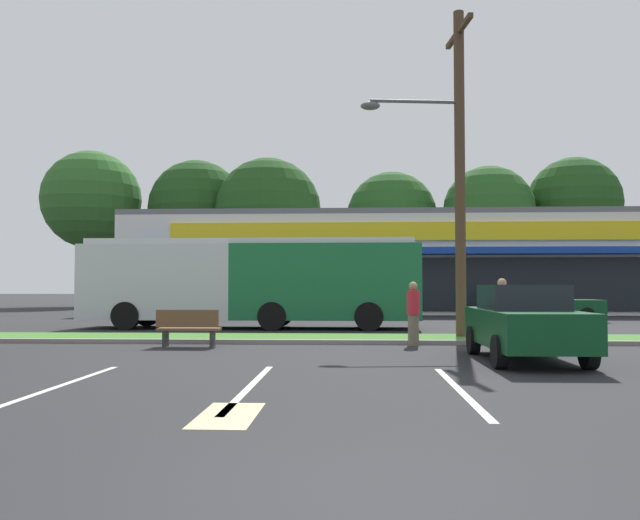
# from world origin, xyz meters

# --- Properties ---
(ground_plane) EXTENTS (240.00, 240.00, 0.00)m
(ground_plane) POSITION_xyz_m (0.00, 0.00, 0.00)
(ground_plane) COLOR #262628
(grass_median) EXTENTS (56.00, 2.20, 0.12)m
(grass_median) POSITION_xyz_m (0.00, 14.00, 0.06)
(grass_median) COLOR #427A2D
(grass_median) RESTS_ON ground_plane
(curb_lip) EXTENTS (56.00, 0.24, 0.12)m
(curb_lip) POSITION_xyz_m (0.00, 12.78, 0.06)
(curb_lip) COLOR gray
(curb_lip) RESTS_ON ground_plane
(parking_stripe_0) EXTENTS (0.12, 4.80, 0.01)m
(parking_stripe_0) POSITION_xyz_m (-4.61, 5.33, 0.00)
(parking_stripe_0) COLOR silver
(parking_stripe_0) RESTS_ON ground_plane
(parking_stripe_1) EXTENTS (0.12, 4.80, 0.01)m
(parking_stripe_1) POSITION_xyz_m (-1.65, 5.52, 0.00)
(parking_stripe_1) COLOR silver
(parking_stripe_1) RESTS_ON ground_plane
(parking_stripe_2) EXTENTS (0.12, 4.80, 0.01)m
(parking_stripe_2) POSITION_xyz_m (1.52, 5.32, 0.00)
(parking_stripe_2) COLOR silver
(parking_stripe_2) RESTS_ON ground_plane
(lot_arrow) EXTENTS (0.70, 1.60, 0.01)m
(lot_arrow) POSITION_xyz_m (-1.57, 3.26, 0.00)
(lot_arrow) COLOR beige
(lot_arrow) RESTS_ON ground_plane
(storefront_building) EXTENTS (31.23, 12.67, 5.75)m
(storefront_building) POSITION_xyz_m (2.63, 35.66, 2.88)
(storefront_building) COLOR silver
(storefront_building) RESTS_ON ground_plane
(tree_far_left) EXTENTS (7.55, 7.55, 12.01)m
(tree_far_left) POSITION_xyz_m (-20.19, 44.48, 8.22)
(tree_far_left) COLOR #473323
(tree_far_left) RESTS_ON ground_plane
(tree_left) EXTENTS (7.39, 7.39, 11.25)m
(tree_left) POSITION_xyz_m (-12.01, 44.76, 7.55)
(tree_left) COLOR #473323
(tree_left) RESTS_ON ground_plane
(tree_mid_left) EXTENTS (7.84, 7.84, 11.01)m
(tree_mid_left) POSITION_xyz_m (-6.23, 42.89, 7.08)
(tree_mid_left) COLOR #473323
(tree_mid_left) RESTS_ON ground_plane
(tree_mid) EXTENTS (7.12, 7.12, 10.58)m
(tree_mid) POSITION_xyz_m (3.13, 46.74, 7.01)
(tree_mid) COLOR #473323
(tree_mid) RESTS_ON ground_plane
(tree_mid_right) EXTENTS (6.88, 6.88, 10.61)m
(tree_mid_right) POSITION_xyz_m (10.30, 44.66, 7.15)
(tree_mid_right) COLOR #473323
(tree_mid_right) RESTS_ON ground_plane
(tree_right) EXTENTS (7.12, 7.12, 11.46)m
(tree_right) POSITION_xyz_m (17.08, 45.96, 7.88)
(tree_right) COLOR #473323
(tree_right) RESTS_ON ground_plane
(utility_pole) EXTENTS (3.07, 2.40, 9.54)m
(utility_pole) POSITION_xyz_m (2.91, 14.17, 5.11)
(utility_pole) COLOR #4C3826
(utility_pole) RESTS_ON ground_plane
(city_bus) EXTENTS (12.28, 2.76, 3.25)m
(city_bus) POSITION_xyz_m (-3.75, 19.11, 1.77)
(city_bus) COLOR #196638
(city_bus) RESTS_ON ground_plane
(bus_stop_bench) EXTENTS (1.60, 0.45, 0.95)m
(bus_stop_bench) POSITION_xyz_m (-4.23, 11.83, 0.50)
(bus_stop_bench) COLOR brown
(bus_stop_bench) RESTS_ON ground_plane
(car_1) EXTENTS (1.86, 4.20, 1.58)m
(car_1) POSITION_xyz_m (3.51, 9.15, 0.80)
(car_1) COLOR #0C3F1E
(car_1) RESTS_ON ground_plane
(car_2) EXTENTS (4.46, 1.99, 1.47)m
(car_2) POSITION_xyz_m (8.46, 24.37, 0.75)
(car_2) COLOR #0C3F1E
(car_2) RESTS_ON ground_plane
(pedestrian_near_bench) EXTENTS (0.34, 0.34, 1.66)m
(pedestrian_near_bench) POSITION_xyz_m (1.53, 12.49, 0.84)
(pedestrian_near_bench) COLOR #726651
(pedestrian_near_bench) RESTS_ON ground_plane
(pedestrian_mid) EXTENTS (0.35, 0.35, 1.75)m
(pedestrian_mid) POSITION_xyz_m (3.79, 12.33, 0.88)
(pedestrian_mid) COLOR black
(pedestrian_mid) RESTS_ON ground_plane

